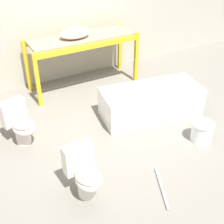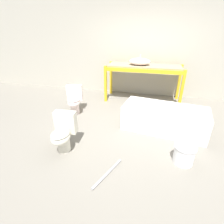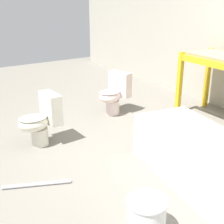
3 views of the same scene
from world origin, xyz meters
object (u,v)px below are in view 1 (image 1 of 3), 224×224
(toilet_near, at_px, (20,123))
(bucket_white, at_px, (202,131))
(bathtub_main, at_px, (151,100))
(sink_basin, at_px, (75,33))
(toilet_far, at_px, (84,173))

(toilet_near, relative_size, bucket_white, 1.96)
(toilet_near, bearing_deg, bathtub_main, -24.64)
(sink_basin, relative_size, toilet_far, 0.85)
(sink_basin, height_order, toilet_far, sink_basin)
(bathtub_main, height_order, toilet_near, toilet_near)
(toilet_far, bearing_deg, sink_basin, 65.51)
(bathtub_main, distance_m, toilet_far, 2.06)
(toilet_far, distance_m, bucket_white, 2.05)
(toilet_near, distance_m, bucket_white, 2.78)
(bathtub_main, height_order, toilet_far, toilet_far)
(bathtub_main, bearing_deg, toilet_near, -179.37)
(toilet_near, relative_size, toilet_far, 1.00)
(sink_basin, xyz_separation_m, toilet_far, (-1.04, -2.62, -0.77))
(bathtub_main, bearing_deg, bucket_white, -63.99)
(sink_basin, height_order, bathtub_main, sink_basin)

